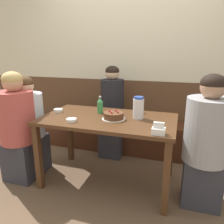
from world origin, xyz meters
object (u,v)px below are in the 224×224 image
at_px(birthday_cake, 114,116).
at_px(bowl_rice_small, 71,120).
at_px(soju_bottle, 100,105).
at_px(person_teal_shirt, 206,142).
at_px(person_grey_tee, 112,115).
at_px(person_pale_blue_shirt, 18,128).
at_px(napkin_holder, 159,130).
at_px(bowl_soup_white, 58,110).
at_px(water_pitcher, 138,108).
at_px(glass_water_tall, 139,108).
at_px(bench_seat, 126,136).
at_px(person_dark_striped, 29,126).

bearing_deg(birthday_cake, bowl_rice_small, -151.70).
distance_m(soju_bottle, person_teal_shirt, 1.13).
relative_size(bowl_rice_small, person_grey_tee, 0.08).
bearing_deg(person_pale_blue_shirt, soju_bottle, 24.69).
distance_m(napkin_holder, bowl_soup_white, 1.21).
height_order(water_pitcher, person_pale_blue_shirt, person_pale_blue_shirt).
distance_m(bowl_rice_small, person_grey_tee, 0.91).
bearing_deg(person_grey_tee, birthday_cake, 18.83).
height_order(napkin_holder, person_pale_blue_shirt, person_pale_blue_shirt).
relative_size(glass_water_tall, person_grey_tee, 0.08).
xyz_separation_m(bench_seat, birthday_cake, (0.07, -0.86, 0.55)).
relative_size(water_pitcher, person_grey_tee, 0.18).
bearing_deg(water_pitcher, bench_seat, 111.88).
relative_size(birthday_cake, person_pale_blue_shirt, 0.20).
xyz_separation_m(glass_water_tall, person_dark_striped, (-1.22, -0.36, -0.23)).
height_order(water_pitcher, person_grey_tee, person_grey_tee).
distance_m(birthday_cake, water_pitcher, 0.26).
height_order(glass_water_tall, person_dark_striped, person_dark_striped).
height_order(bench_seat, bowl_soup_white, bowl_soup_white).
height_order(person_grey_tee, person_dark_striped, person_grey_tee).
xyz_separation_m(water_pitcher, napkin_holder, (0.25, -0.39, -0.07)).
distance_m(bowl_soup_white, person_teal_shirt, 1.57).
distance_m(soju_bottle, napkin_holder, 0.83).
relative_size(bowl_soup_white, person_grey_tee, 0.08).
bearing_deg(water_pitcher, person_grey_tee, 128.70).
xyz_separation_m(bowl_rice_small, person_teal_shirt, (1.26, 0.15, -0.13)).
relative_size(bowl_soup_white, person_pale_blue_shirt, 0.08).
xyz_separation_m(bowl_rice_small, person_dark_striped, (-0.65, 0.17, -0.19)).
bearing_deg(person_dark_striped, glass_water_tall, 16.41).
relative_size(bowl_rice_small, person_teal_shirt, 0.08).
bearing_deg(person_teal_shirt, bowl_soup_white, -4.21).
bearing_deg(birthday_cake, glass_water_tall, 59.41).
bearing_deg(person_dark_striped, napkin_holder, -9.73).
xyz_separation_m(birthday_cake, soju_bottle, (-0.21, 0.17, 0.06)).
bearing_deg(person_pale_blue_shirt, napkin_holder, -3.28).
distance_m(water_pitcher, napkin_holder, 0.47).
height_order(water_pitcher, glass_water_tall, water_pitcher).
relative_size(birthday_cake, bowl_soup_white, 2.36).
distance_m(napkin_holder, glass_water_tall, 0.68).
xyz_separation_m(napkin_holder, bowl_rice_small, (-0.85, 0.09, -0.02)).
height_order(bench_seat, bowl_rice_small, bowl_rice_small).
bearing_deg(bowl_rice_small, soju_bottle, 66.42).
relative_size(birthday_cake, napkin_holder, 2.19).
xyz_separation_m(bowl_rice_small, glass_water_tall, (0.57, 0.53, 0.04)).
relative_size(water_pitcher, napkin_holder, 2.07).
xyz_separation_m(water_pitcher, glass_water_tall, (-0.04, 0.22, -0.06)).
bearing_deg(napkin_holder, soju_bottle, 146.22).
distance_m(bench_seat, bowl_soup_white, 1.13).
bearing_deg(glass_water_tall, napkin_holder, -65.10).
bearing_deg(person_pale_blue_shirt, water_pitcher, 13.73).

